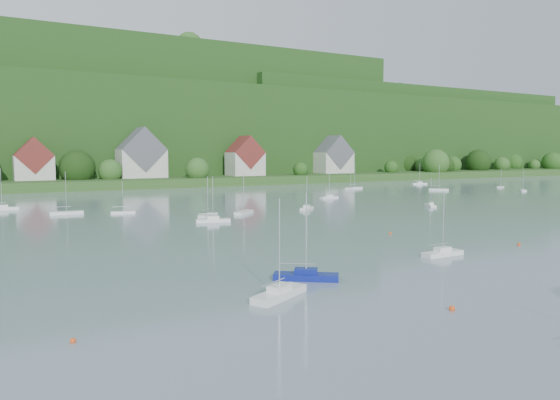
# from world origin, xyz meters

# --- Properties ---
(far_shore_strip) EXTENTS (600.00, 60.00, 3.00)m
(far_shore_strip) POSITION_xyz_m (0.00, 200.00, 1.50)
(far_shore_strip) COLOR #2D5620
(far_shore_strip) RESTS_ON ground
(forested_ridge) EXTENTS (620.00, 181.22, 69.89)m
(forested_ridge) POSITION_xyz_m (0.39, 268.57, 22.89)
(forested_ridge) COLOR #154014
(forested_ridge) RESTS_ON ground
(village_building_1) EXTENTS (12.00, 9.36, 14.00)m
(village_building_1) POSITION_xyz_m (-30.00, 189.00, 8.75)
(village_building_1) COLOR beige
(village_building_1) RESTS_ON far_shore_strip
(village_building_2) EXTENTS (16.00, 11.44, 18.00)m
(village_building_2) POSITION_xyz_m (5.00, 188.00, 10.27)
(village_building_2) COLOR beige
(village_building_2) RESTS_ON far_shore_strip
(village_building_3) EXTENTS (13.00, 10.40, 15.50)m
(village_building_3) POSITION_xyz_m (45.00, 186.00, 9.43)
(village_building_3) COLOR beige
(village_building_3) RESTS_ON far_shore_strip
(village_building_4) EXTENTS (15.00, 10.40, 16.50)m
(village_building_4) POSITION_xyz_m (90.00, 190.00, 9.59)
(village_building_4) COLOR beige
(village_building_4) RESTS_ON far_shore_strip
(near_sailboat_0) EXTENTS (6.15, 4.40, 8.20)m
(near_sailboat_0) POSITION_xyz_m (-24.54, 35.10, 0.44)
(near_sailboat_0) COLOR white
(near_sailboat_0) RESTS_ON ground
(near_sailboat_1) EXTENTS (5.88, 4.97, 8.19)m
(near_sailboat_1) POSITION_xyz_m (-19.33, 39.28, 0.44)
(near_sailboat_1) COLOR navy
(near_sailboat_1) RESTS_ON ground
(near_sailboat_3) EXTENTS (5.41, 1.62, 7.26)m
(near_sailboat_3) POSITION_xyz_m (0.65, 41.41, 0.41)
(near_sailboat_3) COLOR white
(near_sailboat_3) RESTS_ON ground
(mooring_buoy_0) EXTENTS (0.48, 0.48, 0.48)m
(mooring_buoy_0) POSITION_xyz_m (-14.88, 25.66, 0.00)
(mooring_buoy_0) COLOR #F55119
(mooring_buoy_0) RESTS_ON ground
(mooring_buoy_2) EXTENTS (0.43, 0.43, 0.43)m
(mooring_buoy_2) POSITION_xyz_m (14.47, 41.59, 0.00)
(mooring_buoy_2) COLOR #F55119
(mooring_buoy_2) RESTS_ON ground
(mooring_buoy_3) EXTENTS (0.41, 0.41, 0.41)m
(mooring_buoy_3) POSITION_xyz_m (6.44, 57.04, 0.00)
(mooring_buoy_3) COLOR #F55119
(mooring_buoy_3) RESTS_ON ground
(mooring_buoy_5) EXTENTS (0.39, 0.39, 0.39)m
(mooring_buoy_5) POSITION_xyz_m (-40.89, 32.47, 0.00)
(mooring_buoy_5) COLOR #F55119
(mooring_buoy_5) RESTS_ON ground
(far_sailboat_cluster) EXTENTS (205.35, 69.81, 8.71)m
(far_sailboat_cluster) POSITION_xyz_m (8.04, 116.06, 0.37)
(far_sailboat_cluster) COLOR white
(far_sailboat_cluster) RESTS_ON ground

